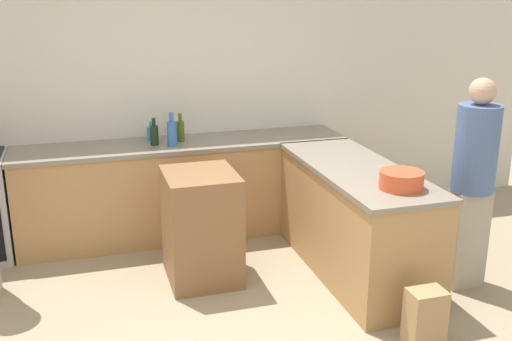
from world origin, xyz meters
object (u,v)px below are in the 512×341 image
olive_oil_bottle (181,130)px  mixing_bowl (401,180)px  island_table (201,226)px  dish_soap_bottle (152,133)px  paper_bag (425,319)px  wine_bottle_dark (154,134)px  water_bottle_blue (172,133)px  person_at_peninsula (473,177)px

olive_oil_bottle → mixing_bowl: bearing=-55.3°
island_table → olive_oil_bottle: (0.03, 1.00, 0.57)m
dish_soap_bottle → paper_bag: size_ratio=0.44×
wine_bottle_dark → paper_bag: (1.43, -2.33, -0.81)m
mixing_bowl → paper_bag: size_ratio=0.76×
water_bottle_blue → olive_oil_bottle: water_bottle_blue is taller
olive_oil_bottle → dish_soap_bottle: bearing=157.6°
mixing_bowl → water_bottle_blue: (-1.37, 1.69, 0.06)m
olive_oil_bottle → wine_bottle_dark: bearing=-163.3°
island_table → olive_oil_bottle: bearing=88.5°
olive_oil_bottle → paper_bag: (1.17, -2.41, -0.81)m
dish_soap_bottle → island_table: bearing=-78.3°
island_table → mixing_bowl: 1.63m
wine_bottle_dark → person_at_peninsula: 2.76m
person_at_peninsula → olive_oil_bottle: bearing=138.4°
wine_bottle_dark → water_bottle_blue: bearing=-24.4°
island_table → paper_bag: size_ratio=2.18×
person_at_peninsula → paper_bag: size_ratio=4.03×
person_at_peninsula → paper_bag: person_at_peninsula is taller
dish_soap_bottle → paper_bag: 3.00m
mixing_bowl → person_at_peninsula: size_ratio=0.19×
wine_bottle_dark → paper_bag: size_ratio=0.61×
olive_oil_bottle → water_bottle_blue: bearing=-125.5°
island_table → mixing_bowl: (1.30, -0.83, 0.53)m
mixing_bowl → island_table: bearing=147.4°
wine_bottle_dark → mixing_bowl: bearing=-49.0°
paper_bag → wine_bottle_dark: bearing=121.5°
person_at_peninsula → dish_soap_bottle: bearing=140.2°
wine_bottle_dark → person_at_peninsula: size_ratio=0.15×
dish_soap_bottle → water_bottle_blue: bearing=-58.6°
mixing_bowl → olive_oil_bottle: bearing=124.7°
dish_soap_bottle → person_at_peninsula: 2.87m
mixing_bowl → olive_oil_bottle: olive_oil_bottle is taller
island_table → person_at_peninsula: person_at_peninsula is taller
mixing_bowl → person_at_peninsula: (0.68, 0.10, -0.07)m
water_bottle_blue → person_at_peninsula: person_at_peninsula is taller
water_bottle_blue → person_at_peninsula: bearing=-37.7°
dish_soap_bottle → paper_bag: bearing=-60.4°
wine_bottle_dark → dish_soap_bottle: bearing=90.6°
person_at_peninsula → mixing_bowl: bearing=-171.5°
mixing_bowl → person_at_peninsula: 0.69m
olive_oil_bottle → island_table: bearing=-91.5°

